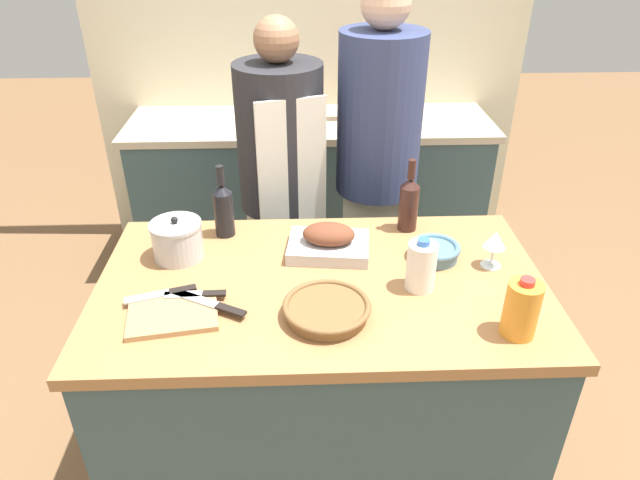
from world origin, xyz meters
name	(u,v)px	position (x,y,z in m)	size (l,w,h in m)	color
ground_plane	(321,462)	(0.00, 0.00, 0.00)	(12.00, 12.00, 0.00)	brown
kitchen_island	(321,381)	(0.00, 0.00, 0.45)	(1.47, 0.85, 0.90)	#3D565B
back_counter	(311,191)	(0.00, 1.60, 0.45)	(2.08, 0.60, 0.90)	#3D565B
back_wall	(308,39)	(0.00, 1.95, 1.27)	(2.58, 0.10, 2.55)	beige
roasting_pan	(329,242)	(0.03, 0.18, 0.94)	(0.30, 0.24, 0.11)	#BCBCC1
wicker_basket	(327,309)	(0.01, -0.19, 0.93)	(0.27, 0.27, 0.05)	brown
cutting_board	(173,315)	(-0.45, -0.17, 0.91)	(0.29, 0.23, 0.02)	#AD7F51
stock_pot	(177,240)	(-0.49, 0.17, 0.97)	(0.18, 0.18, 0.16)	#B7B7BC
mixing_bowl	(435,251)	(0.40, 0.12, 0.93)	(0.17, 0.17, 0.05)	slate
juice_jug	(521,309)	(0.55, -0.28, 0.99)	(0.10, 0.10, 0.19)	orange
milk_jug	(421,266)	(0.31, -0.05, 0.98)	(0.09, 0.09, 0.18)	white
wine_bottle_green	(223,208)	(-0.35, 0.32, 1.01)	(0.07, 0.07, 0.28)	black
wine_bottle_dark	(409,202)	(0.34, 0.34, 1.01)	(0.07, 0.07, 0.28)	#381E19
wine_glass_left	(495,241)	(0.58, 0.07, 1.00)	(0.08, 0.08, 0.13)	silver
knife_chef	(211,304)	(-0.34, -0.14, 0.92)	(0.24, 0.15, 0.01)	#B7B7BC
knife_paring	(163,293)	(-0.50, -0.08, 0.92)	(0.22, 0.09, 0.01)	#B7B7BC
knife_bread	(197,294)	(-0.39, -0.09, 0.92)	(0.19, 0.03, 0.01)	#B7B7BC
stand_mixer	(361,98)	(0.29, 1.62, 1.02)	(0.18, 0.14, 0.30)	#B22323
condiment_bottle_tall	(285,105)	(-0.14, 1.63, 0.98)	(0.05, 0.05, 0.18)	maroon
condiment_bottle_short	(390,102)	(0.46, 1.64, 0.99)	(0.06, 0.06, 0.20)	#234C28
condiment_bottle_extra	(356,113)	(0.25, 1.47, 0.98)	(0.07, 0.07, 0.19)	#B28E2D
person_cook_aproned	(282,183)	(-0.15, 0.81, 0.88)	(0.38, 0.41, 1.60)	beige
person_cook_guest	(377,163)	(0.29, 0.84, 0.96)	(0.37, 0.37, 1.73)	beige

